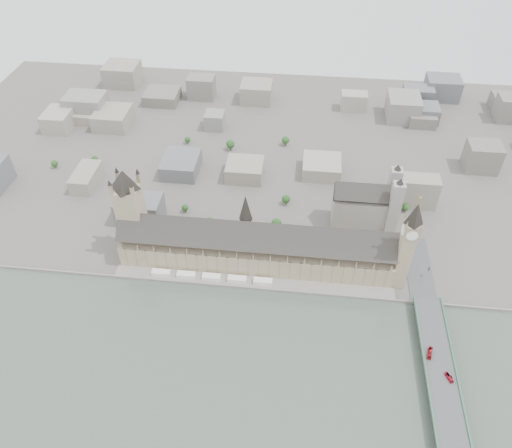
# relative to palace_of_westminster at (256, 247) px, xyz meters

# --- Properties ---
(ground) EXTENTS (900.00, 900.00, 0.00)m
(ground) POSITION_rel_palace_of_westminster_xyz_m (0.00, -19.70, -22.71)
(ground) COLOR #595651
(ground) RESTS_ON ground
(river_thames) EXTENTS (600.00, 600.00, 0.00)m
(river_thames) POSITION_rel_palace_of_westminster_xyz_m (0.00, -184.70, -22.71)
(river_thames) COLOR #414C41
(river_thames) RESTS_ON ground
(embankment_wall) EXTENTS (600.00, 1.50, 3.00)m
(embankment_wall) POSITION_rel_palace_of_westminster_xyz_m (0.00, -34.70, -21.21)
(embankment_wall) COLOR gray
(embankment_wall) RESTS_ON ground
(river_terrace) EXTENTS (270.00, 15.00, 2.00)m
(river_terrace) POSITION_rel_palace_of_westminster_xyz_m (0.00, -27.20, -21.71)
(river_terrace) COLOR gray
(river_terrace) RESTS_ON ground
(terrace_tents) EXTENTS (118.00, 7.00, 4.00)m
(terrace_tents) POSITION_rel_palace_of_westminster_xyz_m (-40.00, -26.70, -18.71)
(terrace_tents) COLOR white
(terrace_tents) RESTS_ON river_terrace
(palace_of_westminster) EXTENTS (265.00, 40.73, 55.44)m
(palace_of_westminster) POSITION_rel_palace_of_westminster_xyz_m (0.00, 0.00, 0.00)
(palace_of_westminster) COLOR tan
(palace_of_westminster) RESTS_ON ground
(elizabeth_tower) EXTENTS (17.00, 17.00, 107.50)m
(elizabeth_tower) POSITION_rel_palace_of_westminster_xyz_m (138.00, -11.70, 35.38)
(elizabeth_tower) COLOR tan
(elizabeth_tower) RESTS_ON ground
(victoria_tower) EXTENTS (30.00, 30.00, 100.00)m
(victoria_tower) POSITION_rel_palace_of_westminster_xyz_m (-122.00, 6.30, 32.50)
(victoria_tower) COLOR tan
(victoria_tower) RESTS_ON ground
(central_tower) EXTENTS (13.00, 13.00, 48.00)m
(central_tower) POSITION_rel_palace_of_westminster_xyz_m (-10.00, 6.30, 35.21)
(central_tower) COLOR #86735C
(central_tower) RESTS_ON ground
(westminster_bridge) EXTENTS (25.00, 325.00, 10.25)m
(westminster_bridge) POSITION_rel_palace_of_westminster_xyz_m (162.00, -107.20, -17.58)
(westminster_bridge) COLOR #474749
(westminster_bridge) RESTS_ON ground
(bridge_parapets) EXTENTS (25.00, 235.00, 1.15)m
(bridge_parapets) POSITION_rel_palace_of_westminster_xyz_m (162.00, -151.70, -11.88)
(bridge_parapets) COLOR #39674A
(bridge_parapets) RESTS_ON westminster_bridge
(westminster_abbey) EXTENTS (68.00, 36.00, 64.00)m
(westminster_abbey) POSITION_rel_palace_of_westminster_xyz_m (110.92, 75.30, 2.38)
(westminster_abbey) COLOR gray
(westminster_abbey) RESTS_ON ground
(city_skyline_inland) EXTENTS (720.00, 360.00, 38.00)m
(city_skyline_inland) POSITION_rel_palace_of_westminster_xyz_m (0.00, 225.30, -3.71)
(city_skyline_inland) COLOR gray
(city_skyline_inland) RESTS_ON ground
(park_trees) EXTENTS (110.00, 30.00, 15.00)m
(park_trees) POSITION_rel_palace_of_westminster_xyz_m (-10.00, 40.30, -15.21)
(park_trees) COLOR #1C4418
(park_trees) RESTS_ON ground
(red_bus_north) EXTENTS (5.72, 12.27, 3.33)m
(red_bus_north) POSITION_rel_palace_of_westminster_xyz_m (155.25, -96.06, -10.79)
(red_bus_north) COLOR #A11217
(red_bus_north) RESTS_ON westminster_bridge
(red_bus_south) EXTENTS (5.69, 9.77, 2.68)m
(red_bus_south) POSITION_rel_palace_of_westminster_xyz_m (167.14, -117.05, -11.11)
(red_bus_south) COLOR red
(red_bus_south) RESTS_ON westminster_bridge
(car_silver) EXTENTS (2.10, 4.41, 1.40)m
(car_silver) POSITION_rel_palace_of_westminster_xyz_m (168.79, -117.08, -11.76)
(car_silver) COLOR gray
(car_silver) RESTS_ON westminster_bridge
(car_approach) EXTENTS (2.88, 4.65, 1.26)m
(car_approach) POSITION_rel_palace_of_westminster_xyz_m (168.24, 0.33, -11.83)
(car_approach) COLOR gray
(car_approach) RESTS_ON westminster_bridge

